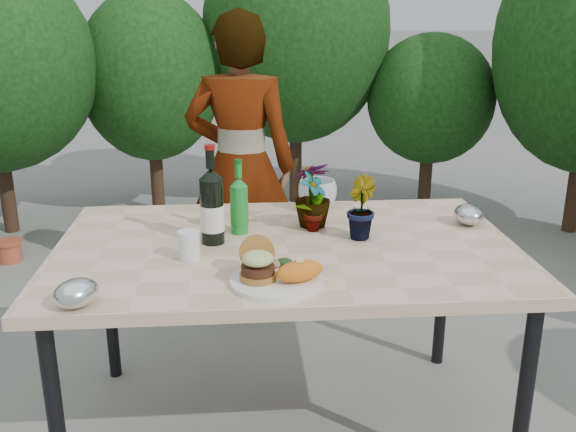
{
  "coord_description": "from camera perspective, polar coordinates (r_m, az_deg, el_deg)",
  "views": [
    {
      "loc": [
        -0.16,
        -2.09,
        1.54
      ],
      "look_at": [
        0.0,
        -0.08,
        0.88
      ],
      "focal_mm": 40.0,
      "sensor_mm": 36.0,
      "label": 1
    }
  ],
  "objects": [
    {
      "name": "seedling_left",
      "position": [
        2.34,
        2.23,
        1.29
      ],
      "size": [
        0.14,
        0.14,
        0.23
      ],
      "primitive_type": "imported",
      "rotation": [
        0.0,
        0.0,
        0.84
      ],
      "color": "#25501B",
      "rests_on": "patio_table"
    },
    {
      "name": "seedling_mid",
      "position": [
        2.29,
        6.4,
        0.76
      ],
      "size": [
        0.11,
        0.13,
        0.22
      ],
      "primitive_type": "imported",
      "rotation": [
        0.0,
        0.0,
        1.69
      ],
      "color": "#1D521C",
      "rests_on": "patio_table"
    },
    {
      "name": "terracotta_pot",
      "position": [
        4.42,
        -23.55,
        -2.84
      ],
      "size": [
        0.17,
        0.17,
        0.14
      ],
      "color": "#BD4D30",
      "rests_on": "ground"
    },
    {
      "name": "blue_bowl",
      "position": [
        2.61,
        2.63,
        1.91
      ],
      "size": [
        0.18,
        0.18,
        0.12
      ],
      "primitive_type": "imported",
      "rotation": [
        0.0,
        0.0,
        0.21
      ],
      "color": "silver",
      "rests_on": "patio_table"
    },
    {
      "name": "dinner_plate",
      "position": [
        1.93,
        -1.04,
        -5.8
      ],
      "size": [
        0.28,
        0.28,
        0.01
      ],
      "primitive_type": "cylinder",
      "color": "white",
      "rests_on": "patio_table"
    },
    {
      "name": "foil_packet_left",
      "position": [
        1.87,
        -18.29,
        -6.52
      ],
      "size": [
        0.17,
        0.17,
        0.08
      ],
      "primitive_type": "ellipsoid",
      "rotation": [
        0.0,
        0.0,
        0.86
      ],
      "color": "silver",
      "rests_on": "patio_table"
    },
    {
      "name": "wine_bottle",
      "position": [
        2.23,
        -6.78,
        0.75
      ],
      "size": [
        0.08,
        0.08,
        0.35
      ],
      "rotation": [
        0.0,
        0.0,
        -0.2
      ],
      "color": "black",
      "rests_on": "patio_table"
    },
    {
      "name": "sparkling_water",
      "position": [
        2.33,
        -4.36,
        0.86
      ],
      "size": [
        0.07,
        0.07,
        0.27
      ],
      "rotation": [
        0.0,
        0.0,
        -0.23
      ],
      "color": "#198C2E",
      "rests_on": "patio_table"
    },
    {
      "name": "grilled_veg",
      "position": [
        2.01,
        -0.71,
        -4.19
      ],
      "size": [
        0.08,
        0.05,
        0.03
      ],
      "color": "olive",
      "rests_on": "dinner_plate"
    },
    {
      "name": "ground",
      "position": [
        2.6,
        -0.14,
        -18.15
      ],
      "size": [
        80.0,
        80.0,
        0.0
      ],
      "primitive_type": "plane",
      "color": "slate",
      "rests_on": "ground"
    },
    {
      "name": "person",
      "position": [
        3.26,
        -4.23,
        4.4
      ],
      "size": [
        0.61,
        0.45,
        1.53
      ],
      "primitive_type": "imported",
      "rotation": [
        0.0,
        0.0,
        2.98
      ],
      "color": "#965B4B",
      "rests_on": "ground"
    },
    {
      "name": "plastic_cup",
      "position": [
        2.12,
        -8.78,
        -2.6
      ],
      "size": [
        0.07,
        0.07,
        0.09
      ],
      "primitive_type": "cylinder",
      "color": "white",
      "rests_on": "patio_table"
    },
    {
      "name": "patio_table",
      "position": [
        2.26,
        -0.16,
        -3.88
      ],
      "size": [
        1.6,
        1.0,
        0.75
      ],
      "color": "beige",
      "rests_on": "ground"
    },
    {
      "name": "sweet_potato",
      "position": [
        1.9,
        1.04,
        -4.92
      ],
      "size": [
        0.17,
        0.12,
        0.06
      ],
      "primitive_type": "ellipsoid",
      "rotation": [
        0.0,
        0.0,
        0.35
      ],
      "color": "orange",
      "rests_on": "dinner_plate"
    },
    {
      "name": "shrub_hedge",
      "position": [
        3.88,
        1.47,
        12.14
      ],
      "size": [
        6.73,
        5.14,
        2.22
      ],
      "color": "#382316",
      "rests_on": "ground"
    },
    {
      "name": "burger_stack",
      "position": [
        1.93,
        -2.72,
        -4.18
      ],
      "size": [
        0.11,
        0.16,
        0.11
      ],
      "color": "#B7722D",
      "rests_on": "dinner_plate"
    },
    {
      "name": "foil_packet_right",
      "position": [
        2.53,
        15.76,
        0.14
      ],
      "size": [
        0.11,
        0.13,
        0.08
      ],
      "primitive_type": "ellipsoid",
      "rotation": [
        0.0,
        0.0,
        1.54
      ],
      "color": "silver",
      "rests_on": "patio_table"
    },
    {
      "name": "seedling_right",
      "position": [
        2.39,
        2.21,
        1.94
      ],
      "size": [
        0.18,
        0.18,
        0.25
      ],
      "primitive_type": "imported",
      "rotation": [
        0.0,
        0.0,
        3.54
      ],
      "color": "#24581E",
      "rests_on": "patio_table"
    }
  ]
}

